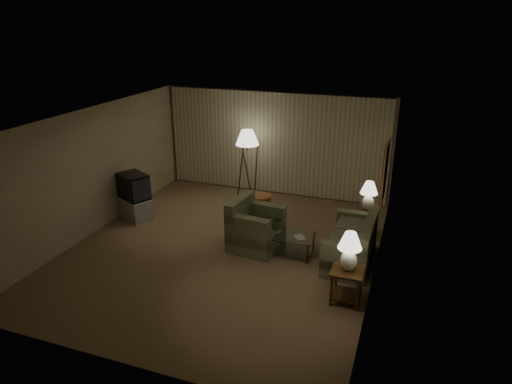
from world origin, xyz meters
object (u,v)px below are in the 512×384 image
at_px(side_table_far, 366,219).
at_px(table_lamp_near, 350,248).
at_px(vase, 277,230).
at_px(side_table_near, 347,280).
at_px(table_lamp_far, 369,193).
at_px(sofa, 350,245).
at_px(coffee_table, 284,240).
at_px(ottoman, 260,202).
at_px(floor_lamp, 247,163).
at_px(armchair, 256,229).
at_px(crt_tv, 134,186).
at_px(tv_cabinet, 136,208).

relative_size(side_table_far, table_lamp_near, 0.89).
bearing_deg(vase, side_table_far, 40.41).
relative_size(side_table_near, table_lamp_far, 0.94).
distance_m(table_lamp_near, vase, 2.08).
xyz_separation_m(sofa, coffee_table, (-1.29, -0.10, -0.09)).
distance_m(table_lamp_far, coffee_table, 2.09).
bearing_deg(ottoman, floor_lamp, 133.02).
height_order(armchair, side_table_far, armchair).
height_order(side_table_near, side_table_far, same).
relative_size(sofa, table_lamp_far, 2.62).
bearing_deg(ottoman, crt_tv, -150.28).
xyz_separation_m(table_lamp_near, crt_tv, (-5.20, 1.71, -0.20)).
height_order(side_table_near, ottoman, side_table_near).
relative_size(side_table_near, side_table_far, 1.00).
xyz_separation_m(side_table_far, vase, (-1.59, -1.35, 0.10)).
height_order(side_table_far, coffee_table, side_table_far).
xyz_separation_m(side_table_near, floor_lamp, (-3.17, 3.77, 0.54)).
relative_size(side_table_near, crt_tv, 0.71).
relative_size(side_table_far, table_lamp_far, 0.94).
height_order(sofa, side_table_near, sofa).
height_order(sofa, ottoman, sofa).
distance_m(side_table_near, crt_tv, 5.49).
bearing_deg(side_table_near, table_lamp_far, 90.00).
xyz_separation_m(coffee_table, floor_lamp, (-1.74, 2.52, 0.67)).
relative_size(crt_tv, vase, 5.46).
bearing_deg(sofa, side_table_far, 174.38).
xyz_separation_m(coffee_table, ottoman, (-1.18, 1.93, -0.09)).
distance_m(armchair, table_lamp_far, 2.50).
bearing_deg(coffee_table, crt_tv, 173.04).
bearing_deg(crt_tv, ottoman, 56.57).
bearing_deg(floor_lamp, armchair, -65.74).
height_order(table_lamp_far, ottoman, table_lamp_far).
bearing_deg(table_lamp_near, crt_tv, 161.80).
xyz_separation_m(armchair, table_lamp_near, (2.04, -1.27, 0.58)).
distance_m(crt_tv, ottoman, 3.03).
relative_size(side_table_far, ottoman, 1.08).
bearing_deg(sofa, side_table_near, 7.56).
bearing_deg(tv_cabinet, coffee_table, 19.89).
bearing_deg(floor_lamp, vase, -57.86).
height_order(armchair, table_lamp_far, table_lamp_far).
bearing_deg(table_lamp_near, floor_lamp, 130.04).
relative_size(coffee_table, ottoman, 2.19).
relative_size(sofa, table_lamp_near, 2.48).
height_order(table_lamp_far, crt_tv, table_lamp_far).
xyz_separation_m(side_table_near, ottoman, (-2.62, 3.18, -0.22)).
distance_m(tv_cabinet, ottoman, 2.97).
height_order(side_table_near, floor_lamp, floor_lamp).
bearing_deg(coffee_table, vase, 180.00).
bearing_deg(side_table_far, coffee_table, -136.76).
distance_m(side_table_near, coffee_table, 1.91).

